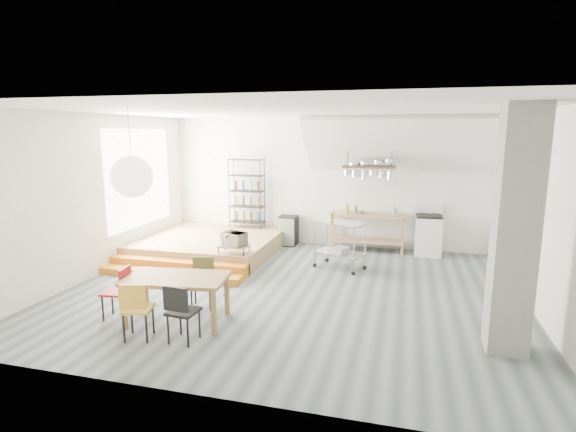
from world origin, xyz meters
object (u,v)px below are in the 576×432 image
(dining_table, at_px, (176,282))
(mini_fridge, at_px, (288,230))
(rolling_cart, at_px, (340,239))
(stove, at_px, (428,234))

(dining_table, xyz_separation_m, mini_fridge, (0.42, 4.99, -0.26))
(dining_table, height_order, mini_fridge, mini_fridge)
(dining_table, bearing_deg, mini_fridge, 78.08)
(dining_table, bearing_deg, rolling_cart, 52.09)
(stove, relative_size, mini_fridge, 1.57)
(stove, relative_size, dining_table, 0.74)
(rolling_cart, height_order, mini_fridge, rolling_cart)
(mini_fridge, bearing_deg, dining_table, -94.78)
(dining_table, distance_m, mini_fridge, 5.02)
(dining_table, xyz_separation_m, rolling_cart, (1.98, 3.32, 0.01))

